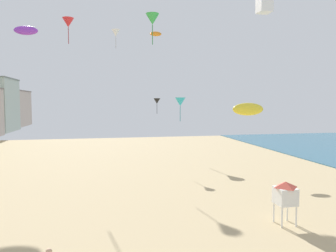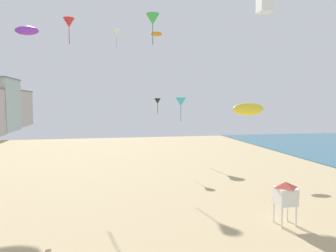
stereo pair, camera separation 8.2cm
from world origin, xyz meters
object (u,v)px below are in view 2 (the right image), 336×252
object	(u,v)px
kite_orange_parafoil	(156,34)
kite_green_parafoil	(242,111)
lifeguard_stand	(285,194)
kite_cyan_delta	(181,102)
kite_yellow_parafoil	(248,109)
kite_red_delta	(69,23)
kite_green_delta	(153,19)
kite_white_delta	(116,33)
kite_black_delta	(157,101)
kite_purple_parafoil_2	(27,31)
kite_white_box	(265,2)

from	to	relation	value
kite_orange_parafoil	kite_green_parafoil	size ratio (longest dim) A/B	1.02
lifeguard_stand	kite_cyan_delta	distance (m)	24.31
kite_green_parafoil	kite_cyan_delta	size ratio (longest dim) A/B	0.48
kite_yellow_parafoil	kite_red_delta	bearing A→B (deg)	131.32
kite_green_delta	kite_yellow_parafoil	size ratio (longest dim) A/B	0.89
kite_green_delta	kite_white_delta	world-z (taller)	kite_white_delta
kite_black_delta	kite_purple_parafoil_2	bearing A→B (deg)	161.80
kite_purple_parafoil_2	kite_white_delta	distance (m)	11.19
kite_purple_parafoil_2	kite_cyan_delta	size ratio (longest dim) A/B	0.91
kite_green_delta	kite_orange_parafoil	distance (m)	16.43
lifeguard_stand	kite_white_delta	world-z (taller)	kite_white_delta
kite_yellow_parafoil	kite_orange_parafoil	bearing A→B (deg)	105.78
kite_cyan_delta	kite_white_delta	world-z (taller)	kite_white_delta
kite_orange_parafoil	kite_white_delta	size ratio (longest dim) A/B	0.60
kite_orange_parafoil	kite_cyan_delta	world-z (taller)	kite_orange_parafoil
kite_green_delta	kite_yellow_parafoil	world-z (taller)	kite_green_delta
kite_black_delta	kite_white_delta	size ratio (longest dim) A/B	0.72
kite_purple_parafoil_2	kite_yellow_parafoil	world-z (taller)	kite_purple_parafoil_2
kite_black_delta	kite_purple_parafoil_2	distance (m)	18.36
kite_orange_parafoil	kite_red_delta	xyz separation A→B (m)	(-10.78, 0.79, 1.07)
lifeguard_stand	kite_white_box	bearing A→B (deg)	84.79
lifeguard_stand	kite_purple_parafoil_2	bearing A→B (deg)	139.87
kite_white_delta	kite_purple_parafoil_2	bearing A→B (deg)	-168.40
kite_green_delta	kite_green_parafoil	distance (m)	14.63
kite_green_delta	kite_purple_parafoil_2	xyz separation A→B (m)	(-13.02, 17.52, 2.43)
kite_white_box	kite_green_parafoil	bearing A→B (deg)	77.64
lifeguard_stand	kite_white_box	size ratio (longest dim) A/B	1.53
kite_orange_parafoil	kite_white_delta	xyz separation A→B (m)	(-4.90, 3.75, 0.68)
kite_purple_parafoil_2	kite_cyan_delta	xyz separation A→B (m)	(18.99, -1.89, -8.72)
kite_white_box	kite_cyan_delta	bearing A→B (deg)	100.56
kite_green_delta	kite_purple_parafoil_2	bearing A→B (deg)	126.62
kite_white_delta	kite_green_parafoil	bearing A→B (deg)	-45.32
kite_green_delta	kite_purple_parafoil_2	size ratio (longest dim) A/B	0.83
kite_orange_parafoil	kite_red_delta	distance (m)	10.86
lifeguard_stand	kite_black_delta	xyz separation A→B (m)	(-4.24, 20.52, 5.48)
lifeguard_stand	kite_green_parafoil	world-z (taller)	kite_green_parafoil
kite_red_delta	kite_yellow_parafoil	world-z (taller)	kite_red_delta
kite_black_delta	kite_yellow_parafoil	size ratio (longest dim) A/B	0.70
kite_orange_parafoil	kite_green_parafoil	xyz separation A→B (m)	(7.81, -9.10, -9.65)
lifeguard_stand	kite_black_delta	size ratio (longest dim) A/B	1.40
kite_orange_parafoil	kite_cyan_delta	distance (m)	9.22
kite_green_delta	kite_white_box	xyz separation A→B (m)	(8.99, -0.57, 1.66)
lifeguard_stand	kite_green_delta	world-z (taller)	kite_green_delta
kite_black_delta	kite_red_delta	xyz separation A→B (m)	(-10.33, 4.35, 9.64)
lifeguard_stand	kite_yellow_parafoil	xyz separation A→B (m)	(0.98, 7.17, 4.78)
kite_green_parafoil	kite_yellow_parafoil	size ratio (longest dim) A/B	0.57
kite_green_parafoil	kite_red_delta	world-z (taller)	kite_red_delta
kite_cyan_delta	kite_purple_parafoil_2	bearing A→B (deg)	174.31
kite_green_parafoil	kite_red_delta	size ratio (longest dim) A/B	0.47
kite_purple_parafoil_2	kite_red_delta	world-z (taller)	kite_red_delta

